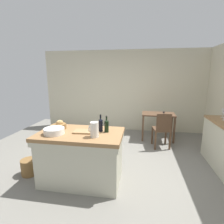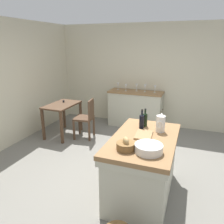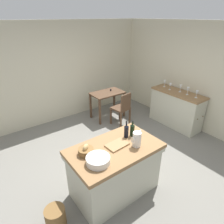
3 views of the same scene
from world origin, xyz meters
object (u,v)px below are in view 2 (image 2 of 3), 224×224
object	(u,v)px
wine_glass_far_left	(155,88)
wine_glass_far_right	(118,85)
pitcher	(161,124)
island_table	(143,164)
wooden_chair	(86,117)
side_cabinet	(135,109)
wash_bowl	(149,148)
wine_glass_left	(145,87)
writing_desk	(62,109)
wine_glass_right	(126,86)
wine_bottle_amber	(142,121)
wine_glass_middle	(137,86)
bread_basket	(126,145)
cutting_board	(144,135)
wine_bottle_dark	(145,119)

from	to	relation	value
wine_glass_far_left	wine_glass_far_right	xyz separation A→B (m)	(0.03, 0.98, 0.01)
pitcher	island_table	bearing A→B (deg)	150.23
wooden_chair	side_cabinet	bearing A→B (deg)	-36.42
side_cabinet	wash_bowl	world-z (taller)	wash_bowl
wine_glass_left	writing_desk	bearing A→B (deg)	125.97
wooden_chair	wine_glass_right	world-z (taller)	wine_glass_right
wine_glass_far_left	wine_glass_right	size ratio (longest dim) A/B	1.04
island_table	wine_glass_right	size ratio (longest dim) A/B	8.17
writing_desk	pitcher	bearing A→B (deg)	-116.28
wash_bowl	wine_bottle_amber	size ratio (longest dim) A/B	1.13
writing_desk	wine_glass_middle	size ratio (longest dim) A/B	4.91
writing_desk	bread_basket	distance (m)	2.89
cutting_board	wine_glass_far_left	bearing A→B (deg)	7.01
wash_bowl	wine_glass_far_left	bearing A→B (deg)	8.89
cutting_board	pitcher	bearing A→B (deg)	-38.79
writing_desk	wine_glass_left	distance (m)	2.11
cutting_board	wine_glass_far_right	xyz separation A→B (m)	(2.66, 1.30, 0.16)
pitcher	wine_glass_far_right	bearing A→B (deg)	31.38
island_table	writing_desk	distance (m)	2.72
island_table	wine_glass_far_right	distance (m)	3.08
wine_bottle_dark	wine_glass_far_left	world-z (taller)	wine_bottle_dark
writing_desk	bread_basket	size ratio (longest dim) A/B	4.08
wine_glass_middle	wine_bottle_dark	bearing A→B (deg)	-162.45
pitcher	wash_bowl	bearing A→B (deg)	177.81
pitcher	cutting_board	xyz separation A→B (m)	(-0.23, 0.18, -0.11)
pitcher	wine_bottle_amber	bearing A→B (deg)	83.19
wine_glass_left	wine_glass_middle	size ratio (longest dim) A/B	1.02
island_table	wine_glass_far_left	bearing A→B (deg)	7.27
wine_bottle_amber	wine_glass_right	xyz separation A→B (m)	(2.33, 0.96, 0.04)
writing_desk	wine_glass_far_left	bearing A→B (deg)	-57.99
wine_bottle_dark	wine_glass_far_left	size ratio (longest dim) A/B	1.56
island_table	wine_glass_middle	xyz separation A→B (m)	(2.73, 0.82, 0.58)
island_table	bread_basket	size ratio (longest dim) A/B	6.32
bread_basket	cutting_board	size ratio (longest dim) A/B	0.66
pitcher	wine_bottle_dark	world-z (taller)	wine_bottle_dark
writing_desk	wine_glass_far_left	size ratio (longest dim) A/B	5.08
wash_bowl	wine_bottle_amber	world-z (taller)	wine_bottle_amber
island_table	bread_basket	distance (m)	0.64
island_table	wash_bowl	xyz separation A→B (m)	(-0.39, -0.14, 0.46)
cutting_board	wine_glass_far_right	distance (m)	2.97
bread_basket	wine_bottle_dark	world-z (taller)	wine_bottle_dark
cutting_board	wine_bottle_dark	bearing A→B (deg)	10.73
wooden_chair	wine_glass_left	distance (m)	1.69
wine_bottle_dark	side_cabinet	bearing A→B (deg)	18.04
bread_basket	cutting_board	bearing A→B (deg)	-12.74
bread_basket	wine_glass_middle	distance (m)	3.23
wine_bottle_amber	wine_glass_far_left	size ratio (longest dim) A/B	1.62
side_cabinet	wine_glass_far_right	world-z (taller)	wine_glass_far_right
wooden_chair	cutting_board	xyz separation A→B (m)	(-1.48, -1.65, 0.40)
wine_glass_middle	writing_desk	bearing A→B (deg)	130.47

